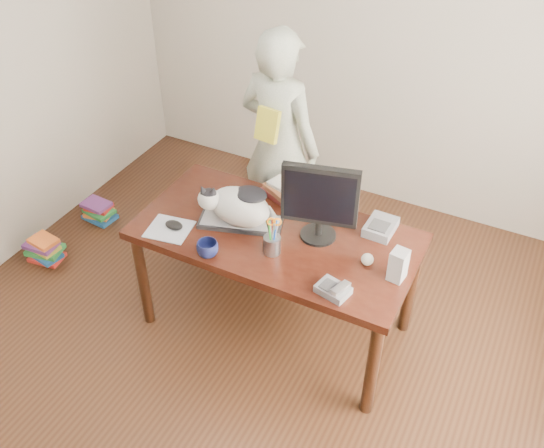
{
  "coord_description": "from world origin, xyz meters",
  "views": [
    {
      "loc": [
        1.19,
        -1.77,
        2.93
      ],
      "look_at": [
        0.0,
        0.55,
        0.85
      ],
      "focal_mm": 40.0,
      "sensor_mm": 36.0,
      "label": 1
    }
  ],
  "objects": [
    {
      "name": "calculator",
      "position": [
        0.52,
        0.88,
        0.78
      ],
      "size": [
        0.16,
        0.21,
        0.06
      ],
      "rotation": [
        0.0,
        0.0,
        -0.03
      ],
      "color": "slate",
      "rests_on": "desk"
    },
    {
      "name": "room",
      "position": [
        0.0,
        0.0,
        1.35
      ],
      "size": [
        4.5,
        4.5,
        4.5
      ],
      "color": "black",
      "rests_on": "ground"
    },
    {
      "name": "speaker",
      "position": [
        0.72,
        0.56,
        0.84
      ],
      "size": [
        0.09,
        0.1,
        0.18
      ],
      "rotation": [
        0.0,
        0.0,
        -0.13
      ],
      "color": "#97979A",
      "rests_on": "desk"
    },
    {
      "name": "mouse",
      "position": [
        -0.54,
        0.37,
        0.77
      ],
      "size": [
        0.12,
        0.09,
        0.04
      ],
      "rotation": [
        0.0,
        0.0,
        0.17
      ],
      "color": "black",
      "rests_on": "mousepad"
    },
    {
      "name": "phone",
      "position": [
        0.47,
        0.31,
        0.77
      ],
      "size": [
        0.18,
        0.15,
        0.07
      ],
      "rotation": [
        0.0,
        0.0,
        -0.23
      ],
      "color": "slate",
      "rests_on": "desk"
    },
    {
      "name": "keyboard",
      "position": [
        -0.22,
        0.58,
        0.76
      ],
      "size": [
        0.51,
        0.32,
        0.03
      ],
      "rotation": [
        0.0,
        0.0,
        0.3
      ],
      "color": "black",
      "rests_on": "desk"
    },
    {
      "name": "book_pile_b",
      "position": [
        -1.72,
        0.95,
        0.07
      ],
      "size": [
        0.26,
        0.2,
        0.15
      ],
      "color": "#184F91",
      "rests_on": "ground"
    },
    {
      "name": "mousepad",
      "position": [
        -0.56,
        0.35,
        0.75
      ],
      "size": [
        0.27,
        0.26,
        0.01
      ],
      "rotation": [
        0.0,
        0.0,
        0.17
      ],
      "color": "silver",
      "rests_on": "desk"
    },
    {
      "name": "cat",
      "position": [
        -0.23,
        0.57,
        0.89
      ],
      "size": [
        0.46,
        0.33,
        0.27
      ],
      "rotation": [
        0.0,
        0.0,
        0.3
      ],
      "color": "silver",
      "rests_on": "keyboard"
    },
    {
      "name": "baseball",
      "position": [
        0.55,
        0.59,
        0.78
      ],
      "size": [
        0.07,
        0.07,
        0.07
      ],
      "rotation": [
        0.0,
        0.0,
        0.03
      ],
      "color": "white",
      "rests_on": "desk"
    },
    {
      "name": "book_stack",
      "position": [
        -0.12,
        0.94,
        0.79
      ],
      "size": [
        0.29,
        0.26,
        0.09
      ],
      "rotation": [
        0.0,
        0.0,
        -0.42
      ],
      "color": "#4C1514",
      "rests_on": "desk"
    },
    {
      "name": "book_pile_a",
      "position": [
        -1.75,
        0.4,
        0.09
      ],
      "size": [
        0.27,
        0.22,
        0.18
      ],
      "color": "red",
      "rests_on": "ground"
    },
    {
      "name": "coffee_mug",
      "position": [
        -0.24,
        0.26,
        0.8
      ],
      "size": [
        0.15,
        0.15,
        0.09
      ],
      "primitive_type": "imported",
      "rotation": [
        0.0,
        0.0,
        0.35
      ],
      "color": "#0C1133",
      "rests_on": "desk"
    },
    {
      "name": "person",
      "position": [
        -0.36,
        1.37,
        0.81
      ],
      "size": [
        0.64,
        0.46,
        1.63
      ],
      "primitive_type": "imported",
      "rotation": [
        0.0,
        0.0,
        3.01
      ],
      "color": "silver",
      "rests_on": "ground"
    },
    {
      "name": "pen_cup",
      "position": [
        0.06,
        0.44,
        0.82
      ],
      "size": [
        0.12,
        0.12,
        0.24
      ],
      "rotation": [
        0.0,
        0.0,
        0.39
      ],
      "color": "gray",
      "rests_on": "desk"
    },
    {
      "name": "held_book",
      "position": [
        -0.36,
        1.2,
        1.05
      ],
      "size": [
        0.16,
        0.11,
        0.21
      ],
      "rotation": [
        0.0,
        0.0,
        -0.13
      ],
      "color": "gold",
      "rests_on": "person"
    },
    {
      "name": "monitor",
      "position": [
        0.23,
        0.67,
        1.01
      ],
      "size": [
        0.41,
        0.25,
        0.47
      ],
      "rotation": [
        0.0,
        0.0,
        0.24
      ],
      "color": "black",
      "rests_on": "desk"
    },
    {
      "name": "desk",
      "position": [
        0.0,
        0.68,
        0.6
      ],
      "size": [
        1.6,
        0.8,
        0.75
      ],
      "color": "black",
      "rests_on": "ground"
    }
  ]
}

